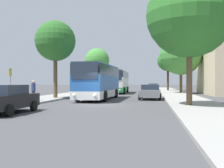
# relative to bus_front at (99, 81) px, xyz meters

# --- Properties ---
(ground_plane) EXTENTS (300.00, 300.00, 0.00)m
(ground_plane) POSITION_rel_bus_front_xyz_m (1.49, -6.08, -1.83)
(ground_plane) COLOR #424244
(ground_plane) RESTS_ON ground
(sidewalk_left) EXTENTS (4.00, 120.00, 0.15)m
(sidewalk_left) POSITION_rel_bus_front_xyz_m (-5.51, -6.08, -1.75)
(sidewalk_left) COLOR gray
(sidewalk_left) RESTS_ON ground_plane
(sidewalk_right) EXTENTS (4.00, 120.00, 0.15)m
(sidewalk_right) POSITION_rel_bus_front_xyz_m (8.49, -6.08, -1.75)
(sidewalk_right) COLOR gray
(sidewalk_right) RESTS_ON ground_plane
(bus_front) EXTENTS (2.95, 10.52, 3.43)m
(bus_front) POSITION_rel_bus_front_xyz_m (0.00, 0.00, 0.00)
(bus_front) COLOR silver
(bus_front) RESTS_ON ground_plane
(bus_middle) EXTENTS (2.95, 11.03, 3.51)m
(bus_middle) POSITION_rel_bus_front_xyz_m (-0.09, 15.40, 0.04)
(bus_middle) COLOR #238942
(bus_middle) RESTS_ON ground_plane
(parked_car_left_curb) EXTENTS (2.12, 4.23, 1.59)m
(parked_car_left_curb) POSITION_rel_bus_front_xyz_m (-2.65, -12.27, -1.01)
(parked_car_left_curb) COLOR black
(parked_car_left_curb) RESTS_ON ground_plane
(parked_car_right_near) EXTENTS (2.28, 4.42, 1.49)m
(parked_car_right_near) POSITION_rel_bus_front_xyz_m (5.12, 0.90, -1.05)
(parked_car_right_near) COLOR slate
(parked_car_right_near) RESTS_ON ground_plane
(parked_car_right_far) EXTENTS (2.11, 4.56, 1.49)m
(parked_car_right_far) POSITION_rel_bus_front_xyz_m (5.45, 22.42, -1.05)
(parked_car_right_far) COLOR #B7B7BC
(parked_car_right_far) RESTS_ON ground_plane
(bus_stop_sign) EXTENTS (0.08, 0.45, 2.71)m
(bus_stop_sign) POSITION_rel_bus_front_xyz_m (-5.81, -6.47, -0.00)
(bus_stop_sign) COLOR gray
(bus_stop_sign) RESTS_ON sidewalk_left
(pedestrian_walking_back) EXTENTS (0.36, 0.36, 1.73)m
(pedestrian_walking_back) POSITION_rel_bus_front_xyz_m (-4.66, -4.82, -0.80)
(pedestrian_walking_back) COLOR #23232D
(pedestrian_walking_back) RESTS_ON sidewalk_left
(tree_left_near) EXTENTS (4.65, 4.65, 8.04)m
(tree_left_near) POSITION_rel_bus_front_xyz_m (-5.10, 23.17, 4.01)
(tree_left_near) COLOR brown
(tree_left_near) RESTS_ON sidewalk_left
(tree_left_far) EXTENTS (4.11, 4.11, 7.86)m
(tree_left_far) POSITION_rel_bus_front_xyz_m (-4.49, -0.14, 4.09)
(tree_left_far) COLOR brown
(tree_left_far) RESTS_ON sidewalk_left
(tree_right_near) EXTENTS (4.11, 4.11, 7.83)m
(tree_right_near) POSITION_rel_bus_front_xyz_m (8.31, 26.25, 4.06)
(tree_right_near) COLOR #47331E
(tree_right_near) RESTS_ON sidewalk_right
(tree_right_mid) EXTENTS (6.29, 6.29, 8.99)m
(tree_right_mid) POSITION_rel_bus_front_xyz_m (9.58, 15.03, 4.15)
(tree_right_mid) COLOR #513D23
(tree_right_mid) RESTS_ON sidewalk_right
(tree_right_far) EXTENTS (5.98, 5.98, 9.26)m
(tree_right_far) POSITION_rel_bus_front_xyz_m (7.84, -6.95, 4.57)
(tree_right_far) COLOR brown
(tree_right_far) RESTS_ON sidewalk_right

